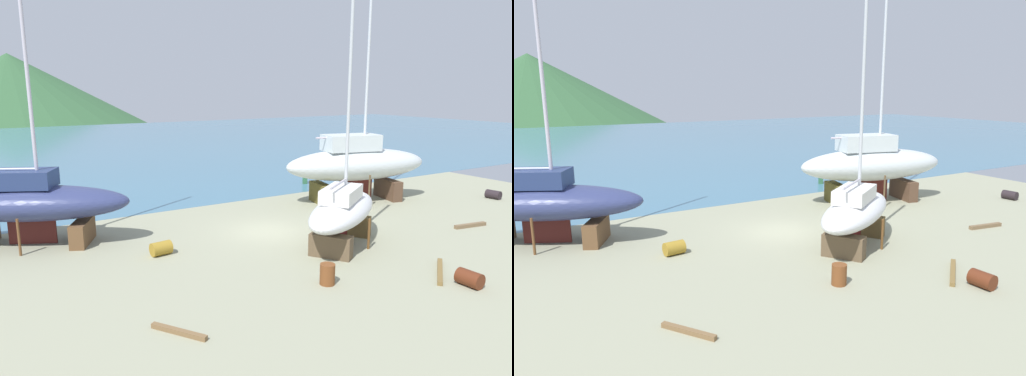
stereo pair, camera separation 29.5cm
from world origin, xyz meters
The scene contains 14 objects.
ground_plane centered at (0.00, -5.16, 0.00)m, with size 47.84×47.84×0.00m, color gray.
sea_water centered at (0.00, 43.57, 0.00)m, with size 175.44×73.54×0.01m, color teal.
headland_hill centered at (-1.00, 147.96, 0.00)m, with size 133.49×133.49×35.81m, color #325D36.
sailboat_large_starboard centered at (8.80, 2.82, 2.56)m, with size 10.48×5.35×17.09m.
sailboat_mid_port centered at (-10.92, 4.15, 2.13)m, with size 9.75×6.77×15.81m.
sailboat_small_center centered at (1.91, -3.73, 1.73)m, with size 7.41×5.99×11.87m.
worker centered at (9.41, 9.20, 0.84)m, with size 0.49×0.36×1.63m.
barrel_rust_near centered at (-1.67, -7.01, 0.41)m, with size 0.59×0.59×0.83m, color brown.
barrel_tipped_right centered at (17.43, -1.64, 0.30)m, with size 0.59×0.59×0.94m, color #281F23.
barrel_rust_far centered at (2.90, -9.98, 0.31)m, with size 0.63×0.63×0.93m, color #582613.
barrel_rust_mid centered at (-6.06, -0.52, 0.32)m, with size 0.63×0.63×0.92m, color olive.
timber_long_aft centered at (3.03, -8.55, 0.08)m, with size 2.76×0.20×0.17m, color brown.
timber_short_skew centered at (10.02, -5.06, 0.10)m, with size 2.09×0.23×0.19m, color brown.
timber_plank_far centered at (-8.07, -7.60, 0.08)m, with size 2.00×0.18×0.16m, color brown.
Camera 1 is at (-12.93, -20.31, 7.50)m, focal length 33.13 mm.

